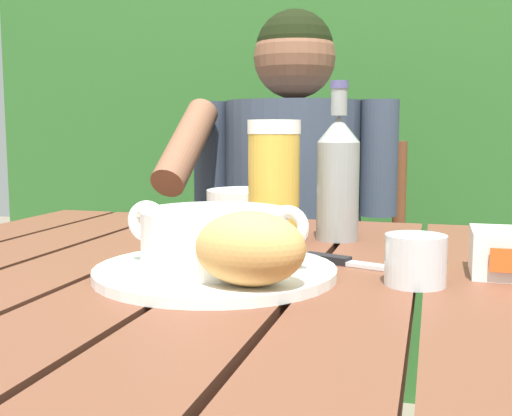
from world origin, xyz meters
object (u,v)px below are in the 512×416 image
(beer_glass, at_px, (274,181))
(chair_near_diner, at_px, (305,306))
(beer_bottle, at_px, (338,175))
(table_knife, at_px, (347,262))
(bread_roll, at_px, (250,248))
(diner_bowl, at_px, (248,208))
(person_eating, at_px, (288,224))
(water_glass_small, at_px, (415,260))
(soup_bowl, at_px, (215,237))
(serving_plate, at_px, (215,272))

(beer_glass, bearing_deg, chair_near_diner, 97.04)
(beer_bottle, relative_size, table_knife, 1.63)
(bread_roll, xyz_separation_m, beer_bottle, (0.04, 0.36, 0.05))
(bread_roll, bearing_deg, diner_bowl, 106.58)
(table_knife, bearing_deg, beer_bottle, 102.17)
(person_eating, relative_size, water_glass_small, 17.71)
(soup_bowl, xyz_separation_m, beer_glass, (0.01, 0.25, 0.05))
(beer_glass, distance_m, beer_bottle, 0.10)
(person_eating, height_order, soup_bowl, person_eating)
(bread_roll, bearing_deg, soup_bowl, 130.60)
(serving_plate, bearing_deg, table_knife, 36.69)
(bread_roll, height_order, table_knife, bread_roll)
(bread_roll, xyz_separation_m, beer_glass, (-0.06, 0.32, 0.04))
(soup_bowl, distance_m, bread_roll, 0.10)
(chair_near_diner, distance_m, beer_glass, 0.79)
(water_glass_small, bearing_deg, beer_glass, 134.22)
(soup_bowl, bearing_deg, beer_bottle, 70.70)
(water_glass_small, bearing_deg, person_eating, 113.09)
(beer_bottle, bearing_deg, water_glass_small, -64.66)
(chair_near_diner, height_order, water_glass_small, chair_near_diner)
(bread_roll, bearing_deg, beer_glass, 99.78)
(table_knife, bearing_deg, serving_plate, -143.31)
(chair_near_diner, xyz_separation_m, serving_plate, (0.08, -0.93, 0.30))
(table_knife, bearing_deg, chair_near_diner, 104.62)
(beer_bottle, height_order, water_glass_small, beer_bottle)
(beer_glass, bearing_deg, water_glass_small, -45.78)
(person_eating, bearing_deg, water_glass_small, -66.91)
(chair_near_diner, bearing_deg, beer_bottle, -74.70)
(chair_near_diner, xyz_separation_m, table_knife, (0.22, -0.83, 0.30))
(person_eating, relative_size, table_knife, 7.98)
(table_knife, height_order, diner_bowl, diner_bowl)
(soup_bowl, distance_m, water_glass_small, 0.23)
(bread_roll, distance_m, diner_bowl, 0.49)
(water_glass_small, bearing_deg, table_knife, 136.18)
(chair_near_diner, relative_size, water_glass_small, 13.20)
(chair_near_diner, distance_m, water_glass_small, 1.01)
(chair_near_diner, distance_m, soup_bowl, 1.00)
(beer_glass, relative_size, table_knife, 1.23)
(diner_bowl, bearing_deg, beer_glass, -60.55)
(soup_bowl, height_order, diner_bowl, soup_bowl)
(serving_plate, xyz_separation_m, soup_bowl, (0.00, 0.00, 0.04))
(beer_glass, bearing_deg, bread_roll, -80.22)
(beer_glass, distance_m, diner_bowl, 0.18)
(chair_near_diner, bearing_deg, serving_plate, -85.37)
(person_eating, xyz_separation_m, table_knife, (0.22, -0.63, 0.05))
(chair_near_diner, bearing_deg, beer_glass, -82.96)
(soup_bowl, bearing_deg, chair_near_diner, 94.63)
(person_eating, bearing_deg, bread_roll, -80.02)
(person_eating, height_order, water_glass_small, person_eating)
(beer_bottle, bearing_deg, person_eating, 111.72)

